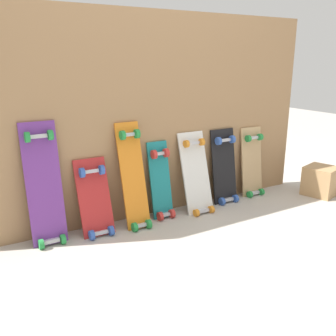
% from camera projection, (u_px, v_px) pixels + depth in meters
% --- Properties ---
extents(ground_plane, '(12.00, 12.00, 0.00)m').
position_uv_depth(ground_plane, '(164.00, 213.00, 2.93)').
color(ground_plane, '#B2AAA0').
extents(plywood_wall_panel, '(2.71, 0.04, 1.49)m').
position_uv_depth(plywood_wall_panel, '(159.00, 117.00, 2.78)').
color(plywood_wall_panel, '#99724C').
rests_on(plywood_wall_panel, ground).
extents(skateboard_purple, '(0.22, 0.19, 0.85)m').
position_uv_depth(skateboard_purple, '(45.00, 189.00, 2.38)').
color(skateboard_purple, '#6B338C').
rests_on(skateboard_purple, ground).
extents(skateboard_red, '(0.22, 0.24, 0.58)m').
position_uv_depth(skateboard_red, '(95.00, 202.00, 2.55)').
color(skateboard_red, '#B22626').
rests_on(skateboard_red, ground).
extents(skateboard_orange, '(0.18, 0.26, 0.80)m').
position_uv_depth(skateboard_orange, '(134.00, 180.00, 2.65)').
color(skateboard_orange, orange).
rests_on(skateboard_orange, ground).
extents(skateboard_teal, '(0.17, 0.19, 0.64)m').
position_uv_depth(skateboard_teal, '(161.00, 184.00, 2.82)').
color(skateboard_teal, '#197A7F').
rests_on(skateboard_teal, ground).
extents(skateboard_white, '(0.23, 0.26, 0.69)m').
position_uv_depth(skateboard_white, '(196.00, 177.00, 2.92)').
color(skateboard_white, silver).
rests_on(skateboard_white, ground).
extents(skateboard_black, '(0.23, 0.18, 0.68)m').
position_uv_depth(skateboard_black, '(224.00, 170.00, 3.11)').
color(skateboard_black, black).
rests_on(skateboard_black, ground).
extents(skateboard_natural, '(0.22, 0.15, 0.67)m').
position_uv_depth(skateboard_natural, '(252.00, 165.00, 3.27)').
color(skateboard_natural, tan).
rests_on(skateboard_natural, ground).
extents(wooden_crate, '(0.31, 0.31, 0.25)m').
position_uv_depth(wooden_crate, '(321.00, 181.00, 3.31)').
color(wooden_crate, tan).
rests_on(wooden_crate, ground).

